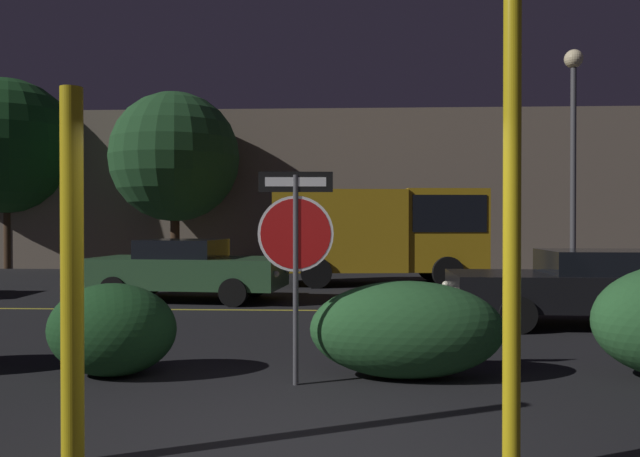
# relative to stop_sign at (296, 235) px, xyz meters

# --- Properties ---
(ground_plane) EXTENTS (260.00, 260.00, 0.00)m
(ground_plane) POSITION_rel_stop_sign_xyz_m (0.09, -1.98, -1.62)
(ground_plane) COLOR black
(road_center_stripe) EXTENTS (32.51, 0.12, 0.01)m
(road_center_stripe) POSITION_rel_stop_sign_xyz_m (0.09, 5.69, -1.62)
(road_center_stripe) COLOR gold
(road_center_stripe) RESTS_ON ground_plane
(stop_sign) EXTENTS (0.82, 0.07, 2.31)m
(stop_sign) POSITION_rel_stop_sign_xyz_m (0.00, 0.00, 0.00)
(stop_sign) COLOR #4C4C51
(stop_sign) RESTS_ON ground_plane
(yellow_pole_left) EXTENTS (0.16, 0.16, 2.74)m
(yellow_pole_left) POSITION_rel_stop_sign_xyz_m (-1.44, -2.28, -0.25)
(yellow_pole_left) COLOR yellow
(yellow_pole_left) RESTS_ON ground_plane
(yellow_pole_right) EXTENTS (0.12, 0.12, 3.34)m
(yellow_pole_right) POSITION_rel_stop_sign_xyz_m (1.69, -2.36, 0.05)
(yellow_pole_right) COLOR yellow
(yellow_pole_right) RESTS_ON ground_plane
(hedge_bush_1) EXTENTS (1.48, 1.04, 1.06)m
(hedge_bush_1) POSITION_rel_stop_sign_xyz_m (-2.14, 0.31, -1.09)
(hedge_bush_1) COLOR #1E4C23
(hedge_bush_1) RESTS_ON ground_plane
(hedge_bush_2) EXTENTS (2.19, 1.05, 1.10)m
(hedge_bush_2) POSITION_rel_stop_sign_xyz_m (1.23, 0.34, -1.07)
(hedge_bush_2) COLOR #285B2D
(hedge_bush_2) RESTS_ON ground_plane
(passing_car_1) EXTENTS (4.50, 2.36, 1.37)m
(passing_car_1) POSITION_rel_stop_sign_xyz_m (-3.05, 7.22, -0.91)
(passing_car_1) COLOR #335B38
(passing_car_1) RESTS_ON ground_plane
(passing_car_2) EXTENTS (4.91, 2.01, 1.29)m
(passing_car_2) POSITION_rel_stop_sign_xyz_m (4.78, 4.06, -0.95)
(passing_car_2) COLOR black
(passing_car_2) RESTS_ON ground_plane
(delivery_truck) EXTENTS (6.04, 2.63, 2.69)m
(delivery_truck) POSITION_rel_stop_sign_xyz_m (1.63, 11.07, -0.06)
(delivery_truck) COLOR gold
(delivery_truck) RESTS_ON ground_plane
(street_lamp) EXTENTS (0.52, 0.52, 6.63)m
(street_lamp) POSITION_rel_stop_sign_xyz_m (6.94, 11.14, 3.01)
(street_lamp) COLOR #4C4C51
(street_lamp) RESTS_ON ground_plane
(tree_0) EXTENTS (4.50, 4.50, 6.29)m
(tree_0) POSITION_rel_stop_sign_xyz_m (-5.43, 14.76, 2.41)
(tree_0) COLOR #422D1E
(tree_0) RESTS_ON ground_plane
(tree_1) EXTENTS (5.12, 5.12, 7.23)m
(tree_1) POSITION_rel_stop_sign_xyz_m (-12.34, 16.48, 3.04)
(tree_1) COLOR #422D1E
(tree_1) RESTS_ON ground_plane
(building_backdrop) EXTENTS (27.48, 3.41, 6.00)m
(building_backdrop) POSITION_rel_stop_sign_xyz_m (-2.00, 18.11, 1.38)
(building_backdrop) COLOR #7A6B5B
(building_backdrop) RESTS_ON ground_plane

